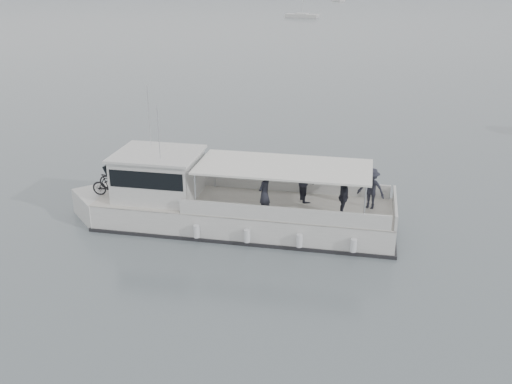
{
  "coord_description": "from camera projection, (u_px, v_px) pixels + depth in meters",
  "views": [
    {
      "loc": [
        -0.68,
        -19.32,
        10.44
      ],
      "look_at": [
        1.29,
        2.62,
        1.6
      ],
      "focal_mm": 40.0,
      "sensor_mm": 36.0,
      "label": 1
    }
  ],
  "objects": [
    {
      "name": "ground",
      "position": [
        228.0,
        257.0,
        21.8
      ],
      "size": [
        1400.0,
        1400.0,
        0.0
      ],
      "primitive_type": "plane",
      "color": "#535E62",
      "rests_on": "ground"
    },
    {
      "name": "tour_boat",
      "position": [
        216.0,
        204.0,
        24.16
      ],
      "size": [
        14.08,
        6.87,
        5.94
      ],
      "rotation": [
        0.0,
        0.0,
        -0.29
      ],
      "color": "silver",
      "rests_on": "ground"
    },
    {
      "name": "moored_fleet",
      "position": [
        71.0,
        1.0,
        167.55
      ],
      "size": [
        332.32,
        366.22,
        9.5
      ],
      "color": "silver",
      "rests_on": "ground"
    }
  ]
}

